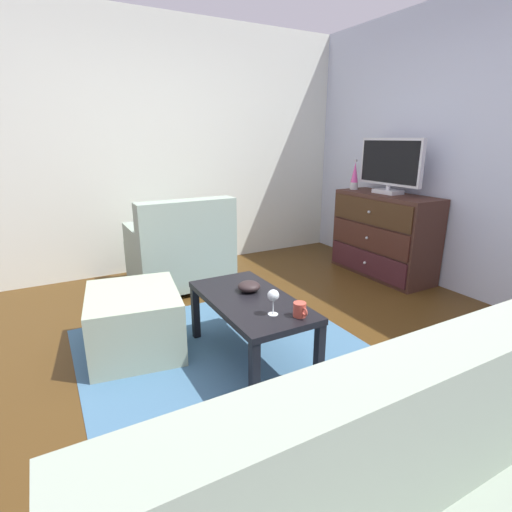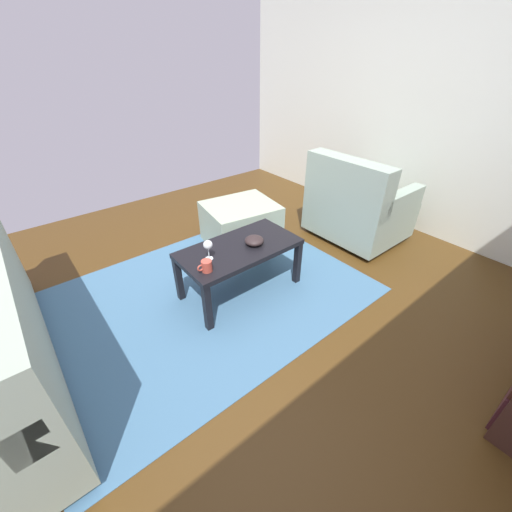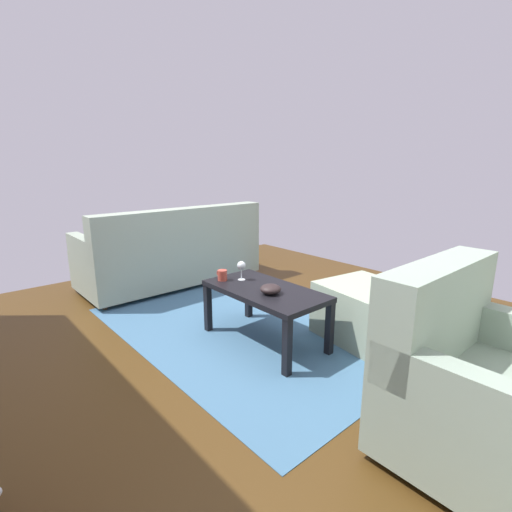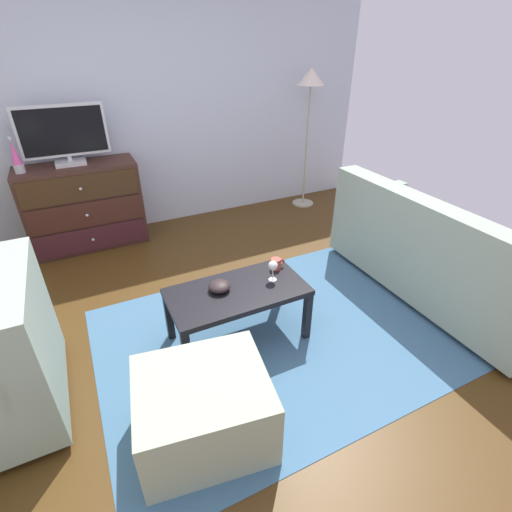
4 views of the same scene
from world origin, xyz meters
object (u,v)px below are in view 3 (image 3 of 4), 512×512
mug (222,275)px  armchair (480,386)px  coffee_table (265,295)px  couch_large (173,254)px  wine_glass (241,266)px  ottoman (368,313)px  bowl_decorative (271,289)px

mug → armchair: (-1.89, -0.10, -0.13)m
coffee_table → couch_large: (1.77, -0.20, -0.03)m
wine_glass → mug: size_ratio=1.38×
coffee_table → wine_glass: wine_glass is taller
armchair → ottoman: 1.23m
armchair → mug: bearing=2.9°
wine_glass → ottoman: wine_glass is taller
mug → couch_large: 1.44m
mug → ottoman: size_ratio=0.16×
coffee_table → mug: (0.38, 0.12, 0.10)m
wine_glass → armchair: bearing=179.1°
coffee_table → bowl_decorative: bearing=156.8°
wine_glass → couch_large: 1.52m
bowl_decorative → armchair: 1.40m
wine_glass → armchair: armchair is taller
bowl_decorative → ottoman: bearing=-118.4°
couch_large → bowl_decorative: bearing=172.6°
wine_glass → bowl_decorative: (-0.39, 0.05, -0.08)m
mug → bowl_decorative: size_ratio=0.74×
armchair → wine_glass: bearing=-0.9°
couch_large → coffee_table: bearing=173.6°
wine_glass → bowl_decorative: 0.41m
mug → couch_large: couch_large is taller
coffee_table → ottoman: coffee_table is taller
coffee_table → wine_glass: size_ratio=6.19×
mug → coffee_table: bearing=-161.9°
wine_glass → couch_large: bearing=-7.5°
coffee_table → armchair: (-1.51, 0.03, -0.03)m
coffee_table → ottoman: (-0.49, -0.65, -0.17)m
armchair → ottoman: armchair is taller
coffee_table → couch_large: bearing=-6.4°
mug → armchair: size_ratio=0.13×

